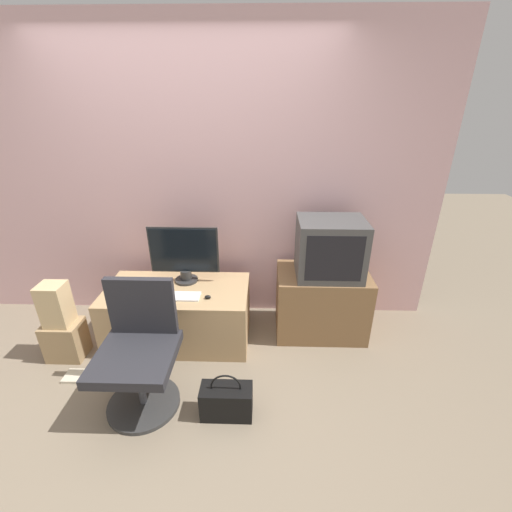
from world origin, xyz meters
TOP-DOWN VIEW (x-y plane):
  - ground_plane at (0.00, 0.00)m, footprint 12.00×12.00m
  - wall_back at (0.00, 1.32)m, footprint 4.40×0.05m
  - desk at (-0.12, 0.81)m, footprint 1.22×0.63m
  - side_stand at (1.15, 0.96)m, footprint 0.80×0.51m
  - main_monitor at (-0.06, 0.96)m, footprint 0.59×0.20m
  - keyboard at (-0.06, 0.68)m, footprint 0.34×0.14m
  - mouse at (0.18, 0.67)m, footprint 0.05×0.03m
  - crt_tv at (1.18, 0.93)m, footprint 0.55×0.43m
  - office_chair at (-0.21, 0.11)m, footprint 0.52×0.52m
  - cardboard_box_lower at (-1.01, 0.54)m, footprint 0.29×0.23m
  - cardboard_box_upper at (-1.01, 0.54)m, footprint 0.20×0.18m
  - handbag at (0.39, -0.01)m, footprint 0.35×0.17m
  - book at (-0.83, 0.29)m, footprint 0.16×0.14m

SIDE VIEW (x-z plane):
  - ground_plane at x=0.00m, z-range 0.00..0.00m
  - book at x=-0.83m, z-range 0.00..0.02m
  - handbag at x=0.39m, z-range -0.05..0.30m
  - cardboard_box_lower at x=-1.01m, z-range 0.00..0.33m
  - desk at x=-0.12m, z-range 0.00..0.51m
  - side_stand at x=1.15m, z-range 0.00..0.60m
  - office_chair at x=-0.21m, z-range -0.04..0.86m
  - cardboard_box_upper at x=-1.01m, z-range 0.33..0.69m
  - keyboard at x=-0.06m, z-range 0.51..0.52m
  - mouse at x=0.18m, z-range 0.51..0.54m
  - main_monitor at x=-0.06m, z-range 0.51..1.02m
  - crt_tv at x=1.18m, z-range 0.60..1.10m
  - wall_back at x=0.00m, z-range 0.00..2.60m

